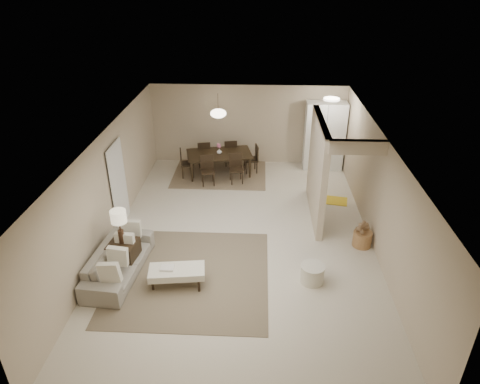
# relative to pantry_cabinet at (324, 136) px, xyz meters

# --- Properties ---
(floor) EXTENTS (9.00, 9.00, 0.00)m
(floor) POSITION_rel_pantry_cabinet_xyz_m (-2.35, -4.15, -1.05)
(floor) COLOR beige
(floor) RESTS_ON ground
(ceiling) EXTENTS (9.00, 9.00, 0.00)m
(ceiling) POSITION_rel_pantry_cabinet_xyz_m (-2.35, -4.15, 1.45)
(ceiling) COLOR white
(ceiling) RESTS_ON back_wall
(back_wall) EXTENTS (6.00, 0.00, 6.00)m
(back_wall) POSITION_rel_pantry_cabinet_xyz_m (-2.35, 0.35, 0.20)
(back_wall) COLOR #BFAE91
(back_wall) RESTS_ON floor
(left_wall) EXTENTS (0.00, 9.00, 9.00)m
(left_wall) POSITION_rel_pantry_cabinet_xyz_m (-5.35, -4.15, 0.20)
(left_wall) COLOR #BFAE91
(left_wall) RESTS_ON floor
(right_wall) EXTENTS (0.00, 9.00, 9.00)m
(right_wall) POSITION_rel_pantry_cabinet_xyz_m (0.65, -4.15, 0.20)
(right_wall) COLOR #BFAE91
(right_wall) RESTS_ON floor
(partition) EXTENTS (0.15, 2.50, 2.50)m
(partition) POSITION_rel_pantry_cabinet_xyz_m (-0.55, -2.90, 0.20)
(partition) COLOR #BFAE91
(partition) RESTS_ON floor
(doorway) EXTENTS (0.04, 0.90, 2.04)m
(doorway) POSITION_rel_pantry_cabinet_xyz_m (-5.32, -3.55, -0.03)
(doorway) COLOR black
(doorway) RESTS_ON floor
(pantry_cabinet) EXTENTS (1.20, 0.55, 2.10)m
(pantry_cabinet) POSITION_rel_pantry_cabinet_xyz_m (0.00, 0.00, 0.00)
(pantry_cabinet) COLOR white
(pantry_cabinet) RESTS_ON floor
(flush_light) EXTENTS (0.44, 0.44, 0.05)m
(flush_light) POSITION_rel_pantry_cabinet_xyz_m (-0.05, -0.95, 1.41)
(flush_light) COLOR white
(flush_light) RESTS_ON ceiling
(living_rug) EXTENTS (3.20, 3.20, 0.01)m
(living_rug) POSITION_rel_pantry_cabinet_xyz_m (-3.34, -5.53, -1.04)
(living_rug) COLOR brown
(living_rug) RESTS_ON floor
(sofa) EXTENTS (2.17, 1.00, 0.62)m
(sofa) POSITION_rel_pantry_cabinet_xyz_m (-4.80, -5.53, -0.74)
(sofa) COLOR gray
(sofa) RESTS_ON floor
(ottoman_bench) EXTENTS (1.15, 0.63, 0.39)m
(ottoman_bench) POSITION_rel_pantry_cabinet_xyz_m (-3.54, -5.83, -0.74)
(ottoman_bench) COLOR beige
(ottoman_bench) RESTS_ON living_rug
(side_table) EXTENTS (0.62, 0.62, 0.61)m
(side_table) POSITION_rel_pantry_cabinet_xyz_m (-4.75, -5.30, -0.75)
(side_table) COLOR black
(side_table) RESTS_ON floor
(table_lamp) EXTENTS (0.32, 0.32, 0.76)m
(table_lamp) POSITION_rel_pantry_cabinet_xyz_m (-4.75, -5.30, 0.12)
(table_lamp) COLOR #432C1D
(table_lamp) RESTS_ON side_table
(round_pouf) EXTENTS (0.49, 0.49, 0.38)m
(round_pouf) POSITION_rel_pantry_cabinet_xyz_m (-0.86, -5.60, -0.86)
(round_pouf) COLOR beige
(round_pouf) RESTS_ON floor
(wicker_basket) EXTENTS (0.51, 0.51, 0.36)m
(wicker_basket) POSITION_rel_pantry_cabinet_xyz_m (0.40, -4.28, -0.87)
(wicker_basket) COLOR #996B3D
(wicker_basket) RESTS_ON floor
(dining_rug) EXTENTS (2.80, 2.10, 0.01)m
(dining_rug) POSITION_rel_pantry_cabinet_xyz_m (-3.17, -0.66, -1.04)
(dining_rug) COLOR #765F49
(dining_rug) RESTS_ON floor
(dining_table) EXTENTS (2.09, 1.44, 0.67)m
(dining_table) POSITION_rel_pantry_cabinet_xyz_m (-3.17, -0.66, -0.71)
(dining_table) COLOR black
(dining_table) RESTS_ON dining_rug
(dining_chairs) EXTENTS (2.36, 1.90, 0.87)m
(dining_chairs) POSITION_rel_pantry_cabinet_xyz_m (-3.17, -0.66, -0.62)
(dining_chairs) COLOR black
(dining_chairs) RESTS_ON dining_rug
(vase) EXTENTS (0.16, 0.16, 0.16)m
(vase) POSITION_rel_pantry_cabinet_xyz_m (-3.17, -0.66, -0.30)
(vase) COLOR white
(vase) RESTS_ON dining_table
(yellow_mat) EXTENTS (0.91, 0.65, 0.01)m
(yellow_mat) POSITION_rel_pantry_cabinet_xyz_m (0.02, -2.17, -1.04)
(yellow_mat) COLOR yellow
(yellow_mat) RESTS_ON floor
(pendant_light) EXTENTS (0.46, 0.46, 0.71)m
(pendant_light) POSITION_rel_pantry_cabinet_xyz_m (-3.17, -0.66, 0.87)
(pendant_light) COLOR #432C1D
(pendant_light) RESTS_ON ceiling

